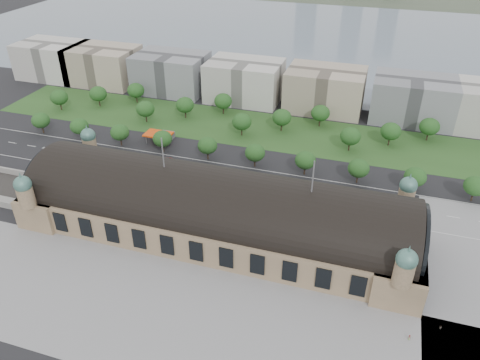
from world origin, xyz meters
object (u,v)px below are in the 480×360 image
(parked_car_2, at_px, (97,171))
(pedestrian_2, at_px, (441,327))
(bus_west, at_px, (246,186))
(bus_mid, at_px, (216,188))
(traffic_car_4, at_px, (222,179))
(traffic_car_0, at_px, (46,148))
(parked_car_5, at_px, (126,181))
(bus_east, at_px, (328,201))
(traffic_car_6, at_px, (420,217))
(parked_car_4, at_px, (109,178))
(traffic_car_3, at_px, (171,159))
(traffic_car_2, at_px, (116,165))
(parked_car_3, at_px, (136,183))
(traffic_car_5, at_px, (333,188))
(parked_car_1, at_px, (107,173))
(parked_car_6, at_px, (158,187))
(parked_car_0, at_px, (92,170))
(petrol_station, at_px, (163,135))
(pedestrian_0, at_px, (409,338))
(traffic_car_1, at_px, (102,156))

(parked_car_2, relative_size, pedestrian_2, 3.37)
(bus_west, height_order, bus_mid, bus_west)
(traffic_car_4, bearing_deg, traffic_car_0, -89.64)
(parked_car_5, relative_size, bus_east, 0.41)
(traffic_car_6, bearing_deg, parked_car_4, -86.82)
(traffic_car_3, relative_size, bus_west, 0.37)
(traffic_car_2, height_order, parked_car_3, traffic_car_2)
(parked_car_2, xyz_separation_m, parked_car_3, (22.64, -4.00, -0.11))
(pedestrian_2, bearing_deg, bus_east, -6.29)
(pedestrian_2, bearing_deg, traffic_car_5, -11.69)
(parked_car_1, height_order, parked_car_5, parked_car_1)
(bus_west, bearing_deg, parked_car_5, 103.26)
(bus_mid, bearing_deg, traffic_car_5, -70.67)
(traffic_car_0, relative_size, parked_car_6, 0.85)
(parked_car_0, height_order, parked_car_2, parked_car_2)
(petrol_station, xyz_separation_m, bus_mid, (43.93, -38.28, -1.47))
(parked_car_1, xyz_separation_m, pedestrian_0, (135.05, -56.07, 0.16))
(traffic_car_4, distance_m, parked_car_0, 61.89)
(traffic_car_2, height_order, pedestrian_2, pedestrian_2)
(parked_car_4, relative_size, bus_mid, 0.43)
(bus_mid, bearing_deg, pedestrian_2, -119.18)
(traffic_car_0, height_order, bus_east, bus_east)
(parked_car_2, bearing_deg, traffic_car_6, 53.31)
(parked_car_1, height_order, bus_west, bus_west)
(traffic_car_3, bearing_deg, petrol_station, 30.63)
(traffic_car_0, relative_size, traffic_car_3, 0.88)
(traffic_car_3, distance_m, traffic_car_6, 116.66)
(parked_car_4, distance_m, parked_car_6, 24.66)
(pedestrian_0, bearing_deg, traffic_car_3, 158.79)
(traffic_car_1, relative_size, bus_east, 0.38)
(traffic_car_0, xyz_separation_m, pedestrian_2, (187.07, -61.18, 0.10))
(parked_car_1, height_order, parked_car_2, parked_car_1)
(traffic_car_6, height_order, parked_car_4, traffic_car_6)
(parked_car_0, distance_m, parked_car_6, 36.62)
(traffic_car_0, distance_m, traffic_car_1, 32.24)
(parked_car_0, distance_m, pedestrian_0, 153.82)
(parked_car_0, relative_size, bus_mid, 0.41)
(bus_mid, relative_size, pedestrian_2, 6.86)
(traffic_car_2, relative_size, traffic_car_4, 1.27)
(parked_car_3, bearing_deg, parked_car_1, -128.40)
(traffic_car_6, distance_m, parked_car_1, 138.78)
(traffic_car_1, xyz_separation_m, traffic_car_5, (113.13, 5.54, -0.09))
(traffic_car_5, bearing_deg, bus_mid, 103.63)
(traffic_car_1, distance_m, pedestrian_0, 161.57)
(traffic_car_0, height_order, pedestrian_2, pedestrian_2)
(traffic_car_1, relative_size, parked_car_2, 0.88)
(parked_car_1, distance_m, bus_west, 65.82)
(traffic_car_0, height_order, bus_west, bus_west)
(traffic_car_1, relative_size, traffic_car_5, 1.14)
(traffic_car_2, distance_m, parked_car_1, 7.70)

